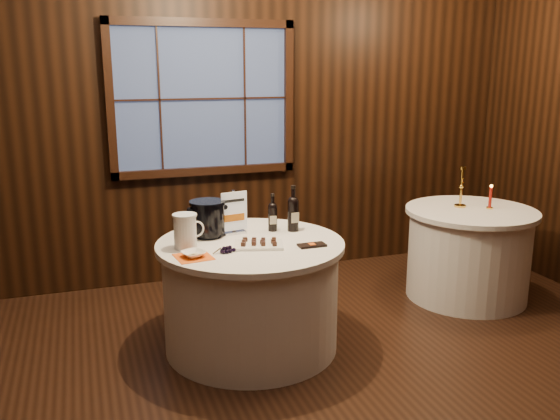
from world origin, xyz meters
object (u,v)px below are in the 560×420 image
object	(u,v)px
port_bottle_right	(293,211)
brass_candlestick	(461,192)
main_table	(251,294)
red_candle	(490,199)
glass_pitcher	(185,231)
side_table	(468,253)
port_bottle_left	(273,215)
chocolate_box	(312,245)
chocolate_plate	(259,244)
grape_bunch	(228,250)
cracker_bowl	(193,254)
sign_stand	(234,219)
ice_bucket	(208,218)

from	to	relation	value
port_bottle_right	brass_candlestick	world-z (taller)	brass_candlestick
main_table	brass_candlestick	size ratio (longest dim) A/B	3.70
main_table	red_candle	distance (m)	2.22
main_table	glass_pitcher	distance (m)	0.66
main_table	side_table	xyz separation A→B (m)	(2.00, 0.30, 0.00)
main_table	port_bottle_left	xyz separation A→B (m)	(0.23, 0.21, 0.50)
port_bottle_right	chocolate_box	xyz separation A→B (m)	(-0.01, -0.39, -0.14)
chocolate_plate	brass_candlestick	bearing A→B (deg)	15.09
port_bottle_left	port_bottle_right	xyz separation A→B (m)	(0.14, -0.05, 0.03)
red_candle	glass_pitcher	bearing A→B (deg)	-174.12
chocolate_plate	brass_candlestick	distance (m)	2.01
grape_bunch	glass_pitcher	size ratio (longest dim) A/B	0.73
chocolate_box	brass_candlestick	bearing A→B (deg)	20.96
grape_bunch	chocolate_box	bearing A→B (deg)	-4.52
port_bottle_left	red_candle	xyz separation A→B (m)	(1.92, 0.06, -0.04)
chocolate_plate	chocolate_box	bearing A→B (deg)	-18.70
chocolate_plate	cracker_bowl	size ratio (longest dim) A/B	2.54
sign_stand	grape_bunch	xyz separation A→B (m)	(-0.15, -0.42, -0.09)
sign_stand	grape_bunch	world-z (taller)	sign_stand
main_table	grape_bunch	xyz separation A→B (m)	(-0.20, -0.19, 0.40)
sign_stand	port_bottle_left	xyz separation A→B (m)	(0.28, -0.02, 0.01)
ice_bucket	grape_bunch	distance (m)	0.42
red_candle	port_bottle_right	bearing A→B (deg)	-176.67
side_table	chocolate_plate	world-z (taller)	chocolate_plate
sign_stand	chocolate_plate	world-z (taller)	sign_stand
chocolate_plate	grape_bunch	xyz separation A→B (m)	(-0.23, -0.07, 0.00)
port_bottle_right	cracker_bowl	distance (m)	0.89
side_table	glass_pitcher	xyz separation A→B (m)	(-2.44, -0.30, 0.50)
sign_stand	ice_bucket	xyz separation A→B (m)	(-0.19, -0.01, 0.03)
glass_pitcher	port_bottle_left	bearing A→B (deg)	9.38
port_bottle_right	sign_stand	bearing A→B (deg)	167.81
side_table	chocolate_plate	distance (m)	2.06
side_table	port_bottle_left	world-z (taller)	port_bottle_left
ice_bucket	brass_candlestick	xyz separation A→B (m)	(2.20, 0.19, -0.01)
side_table	brass_candlestick	bearing A→B (deg)	111.95
port_bottle_right	chocolate_box	size ratio (longest dim) A/B	1.83
chocolate_plate	glass_pitcher	bearing A→B (deg)	165.68
chocolate_box	brass_candlestick	xyz separation A→B (m)	(1.60, 0.63, 0.12)
sign_stand	cracker_bowl	bearing A→B (deg)	-140.30
cracker_bowl	sign_stand	bearing A→B (deg)	49.29
chocolate_plate	port_bottle_right	bearing A→B (deg)	39.24
port_bottle_left	main_table	bearing A→B (deg)	-126.95
main_table	cracker_bowl	distance (m)	0.62
chocolate_plate	ice_bucket	bearing A→B (deg)	128.93
port_bottle_right	red_candle	xyz separation A→B (m)	(1.78, 0.10, -0.06)
main_table	chocolate_plate	xyz separation A→B (m)	(0.02, -0.12, 0.40)
port_bottle_left	ice_bucket	size ratio (longest dim) A/B	1.07
ice_bucket	glass_pitcher	world-z (taller)	ice_bucket
main_table	ice_bucket	bearing A→B (deg)	138.77
ice_bucket	red_candle	distance (m)	2.40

